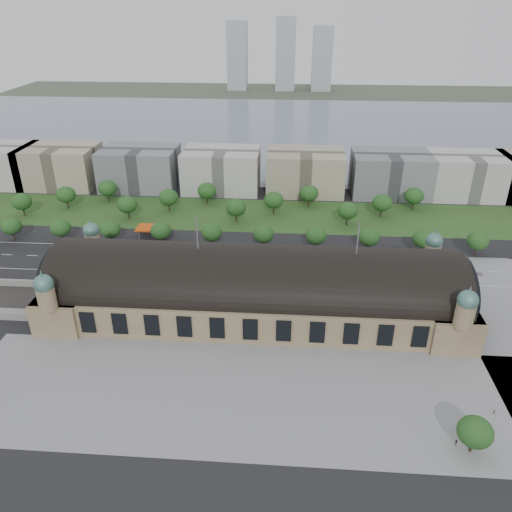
# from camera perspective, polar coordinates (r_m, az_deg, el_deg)

# --- Properties ---
(ground) EXTENTS (900.00, 900.00, 0.00)m
(ground) POSITION_cam_1_polar(r_m,az_deg,el_deg) (186.36, -0.13, -6.40)
(ground) COLOR black
(ground) RESTS_ON ground
(station) EXTENTS (150.00, 48.40, 44.30)m
(station) POSITION_cam_1_polar(r_m,az_deg,el_deg) (180.86, -0.13, -3.69)
(station) COLOR #9E8962
(station) RESTS_ON ground
(plaza_south) EXTENTS (190.00, 48.00, 0.12)m
(plaza_south) POSITION_cam_1_polar(r_m,az_deg,el_deg) (151.44, 2.50, -15.81)
(plaza_south) COLOR gray
(plaza_south) RESTS_ON ground
(road_slab) EXTENTS (260.00, 26.00, 0.10)m
(road_slab) POSITION_cam_1_polar(r_m,az_deg,el_deg) (220.88, -4.57, -0.69)
(road_slab) COLOR black
(road_slab) RESTS_ON ground
(grass_belt) EXTENTS (300.00, 45.00, 0.10)m
(grass_belt) POSITION_cam_1_polar(r_m,az_deg,el_deg) (269.62, -1.83, 4.76)
(grass_belt) COLOR #2E5020
(grass_belt) RESTS_ON ground
(petrol_station) EXTENTS (14.00, 13.00, 5.05)m
(petrol_station) POSITION_cam_1_polar(r_m,az_deg,el_deg) (250.47, -11.40, 3.11)
(petrol_station) COLOR #DB4B0C
(petrol_station) RESTS_ON ground
(lake) EXTENTS (700.00, 320.00, 0.08)m
(lake) POSITION_cam_1_polar(r_m,az_deg,el_deg) (464.36, 2.72, 14.44)
(lake) COLOR slate
(lake) RESTS_ON ground
(far_shore) EXTENTS (700.00, 120.00, 0.14)m
(far_shore) POSITION_cam_1_polar(r_m,az_deg,el_deg) (660.79, 3.28, 18.29)
(far_shore) COLOR #44513D
(far_shore) RESTS_ON ground
(far_tower_left) EXTENTS (24.00, 24.00, 80.00)m
(far_tower_left) POSITION_cam_1_polar(r_m,az_deg,el_deg) (669.41, -2.14, 21.89)
(far_tower_left) COLOR #9EA8B2
(far_tower_left) RESTS_ON ground
(far_tower_mid) EXTENTS (24.00, 24.00, 85.00)m
(far_tower_mid) POSITION_cam_1_polar(r_m,az_deg,el_deg) (665.43, 3.40, 22.04)
(far_tower_mid) COLOR #9EA8B2
(far_tower_mid) RESTS_ON ground
(far_tower_right) EXTENTS (24.00, 24.00, 75.00)m
(far_tower_right) POSITION_cam_1_polar(r_m,az_deg,el_deg) (666.63, 7.55, 21.45)
(far_tower_right) COLOR #9EA8B2
(far_tower_right) RESTS_ON ground
(office_1) EXTENTS (45.00, 32.00, 24.00)m
(office_1) POSITION_cam_1_polar(r_m,az_deg,el_deg) (333.36, -21.48, 9.53)
(office_1) COLOR tan
(office_1) RESTS_ON ground
(office_2) EXTENTS (45.00, 32.00, 24.00)m
(office_2) POSITION_cam_1_polar(r_m,az_deg,el_deg) (315.37, -13.11, 9.77)
(office_2) COLOR gray
(office_2) RESTS_ON ground
(office_3) EXTENTS (45.00, 32.00, 24.00)m
(office_3) POSITION_cam_1_polar(r_m,az_deg,el_deg) (304.61, -3.94, 9.80)
(office_3) COLOR beige
(office_3) RESTS_ON ground
(office_4) EXTENTS (45.00, 32.00, 24.00)m
(office_4) POSITION_cam_1_polar(r_m,az_deg,el_deg) (301.85, 5.63, 9.57)
(office_4) COLOR tan
(office_4) RESTS_ON ground
(office_5) EXTENTS (45.00, 32.00, 24.00)m
(office_5) POSITION_cam_1_polar(r_m,az_deg,el_deg) (307.31, 15.11, 9.08)
(office_5) COLOR gray
(office_5) RESTS_ON ground
(office_6) EXTENTS (45.00, 32.00, 24.00)m
(office_6) POSITION_cam_1_polar(r_m,az_deg,el_deg) (318.92, 23.14, 8.47)
(office_6) COLOR beige
(office_6) RESTS_ON ground
(tree_row_0) EXTENTS (9.60, 9.60, 11.52)m
(tree_row_0) POSITION_cam_1_polar(r_m,az_deg,el_deg) (263.91, -26.17, 3.07)
(tree_row_0) COLOR #2D2116
(tree_row_0) RESTS_ON ground
(tree_row_1) EXTENTS (9.60, 9.60, 11.52)m
(tree_row_1) POSITION_cam_1_polar(r_m,az_deg,el_deg) (252.79, -21.45, 3.02)
(tree_row_1) COLOR #2D2116
(tree_row_1) RESTS_ON ground
(tree_row_2) EXTENTS (9.60, 9.60, 11.52)m
(tree_row_2) POSITION_cam_1_polar(r_m,az_deg,el_deg) (243.53, -16.32, 2.95)
(tree_row_2) COLOR #2D2116
(tree_row_2) RESTS_ON ground
(tree_row_3) EXTENTS (9.60, 9.60, 11.52)m
(tree_row_3) POSITION_cam_1_polar(r_m,az_deg,el_deg) (236.36, -10.85, 2.84)
(tree_row_3) COLOR #2D2116
(tree_row_3) RESTS_ON ground
(tree_row_4) EXTENTS (9.60, 9.60, 11.52)m
(tree_row_4) POSITION_cam_1_polar(r_m,az_deg,el_deg) (231.46, -5.08, 2.71)
(tree_row_4) COLOR #2D2116
(tree_row_4) RESTS_ON ground
(tree_row_5) EXTENTS (9.60, 9.60, 11.52)m
(tree_row_5) POSITION_cam_1_polar(r_m,az_deg,el_deg) (228.99, 0.86, 2.53)
(tree_row_5) COLOR #2D2116
(tree_row_5) RESTS_ON ground
(tree_row_6) EXTENTS (9.60, 9.60, 11.52)m
(tree_row_6) POSITION_cam_1_polar(r_m,az_deg,el_deg) (229.02, 6.87, 2.33)
(tree_row_6) COLOR #2D2116
(tree_row_6) RESTS_ON ground
(tree_row_7) EXTENTS (9.60, 9.60, 11.52)m
(tree_row_7) POSITION_cam_1_polar(r_m,az_deg,el_deg) (231.55, 12.81, 2.11)
(tree_row_7) COLOR #2D2116
(tree_row_7) RESTS_ON ground
(tree_row_8) EXTENTS (9.60, 9.60, 11.52)m
(tree_row_8) POSITION_cam_1_polar(r_m,az_deg,el_deg) (236.50, 18.56, 1.87)
(tree_row_8) COLOR #2D2116
(tree_row_8) RESTS_ON ground
(tree_row_9) EXTENTS (9.60, 9.60, 11.52)m
(tree_row_9) POSITION_cam_1_polar(r_m,az_deg,el_deg) (243.73, 24.02, 1.62)
(tree_row_9) COLOR #2D2116
(tree_row_9) RESTS_ON ground
(tree_belt_0) EXTENTS (10.40, 10.40, 12.48)m
(tree_belt_0) POSITION_cam_1_polar(r_m,az_deg,el_deg) (292.60, -25.21, 5.64)
(tree_belt_0) COLOR #2D2116
(tree_belt_0) RESTS_ON ground
(tree_belt_1) EXTENTS (10.40, 10.40, 12.48)m
(tree_belt_1) POSITION_cam_1_polar(r_m,az_deg,el_deg) (294.00, -20.90, 6.57)
(tree_belt_1) COLOR #2D2116
(tree_belt_1) RESTS_ON ground
(tree_belt_2) EXTENTS (10.40, 10.40, 12.48)m
(tree_belt_2) POSITION_cam_1_polar(r_m,az_deg,el_deg) (297.10, -16.64, 7.45)
(tree_belt_2) COLOR #2D2116
(tree_belt_2) RESTS_ON ground
(tree_belt_3) EXTENTS (10.40, 10.40, 12.48)m
(tree_belt_3) POSITION_cam_1_polar(r_m,az_deg,el_deg) (269.65, -14.50, 5.72)
(tree_belt_3) COLOR #2D2116
(tree_belt_3) RESTS_ON ground
(tree_belt_4) EXTENTS (10.40, 10.40, 12.48)m
(tree_belt_4) POSITION_cam_1_polar(r_m,az_deg,el_deg) (275.13, -9.98, 6.62)
(tree_belt_4) COLOR #2D2116
(tree_belt_4) RESTS_ON ground
(tree_belt_5) EXTENTS (10.40, 10.40, 12.48)m
(tree_belt_5) POSITION_cam_1_polar(r_m,az_deg,el_deg) (282.30, -5.64, 7.45)
(tree_belt_5) COLOR #2D2116
(tree_belt_5) RESTS_ON ground
(tree_belt_6) EXTENTS (10.40, 10.40, 12.48)m
(tree_belt_6) POSITION_cam_1_polar(r_m,az_deg,el_deg) (257.49, -2.31, 5.56)
(tree_belt_6) COLOR #2D2116
(tree_belt_6) RESTS_ON ground
(tree_belt_7) EXTENTS (10.40, 10.40, 12.48)m
(tree_belt_7) POSITION_cam_1_polar(r_m,az_deg,el_deg) (267.31, 2.05, 6.40)
(tree_belt_7) COLOR #2D2116
(tree_belt_7) RESTS_ON ground
(tree_belt_8) EXTENTS (10.40, 10.40, 12.48)m
(tree_belt_8) POSITION_cam_1_polar(r_m,az_deg,el_deg) (278.59, 6.09, 7.15)
(tree_belt_8) COLOR #2D2116
(tree_belt_8) RESTS_ON ground
(tree_belt_9) EXTENTS (10.40, 10.40, 12.48)m
(tree_belt_9) POSITION_cam_1_polar(r_m,az_deg,el_deg) (257.66, 10.44, 5.13)
(tree_belt_9) COLOR #2D2116
(tree_belt_9) RESTS_ON ground
(tree_belt_10) EXTENTS (10.40, 10.40, 12.48)m
(tree_belt_10) POSITION_cam_1_polar(r_m,az_deg,el_deg) (271.49, 14.22, 5.90)
(tree_belt_10) COLOR #2D2116
(tree_belt_10) RESTS_ON ground
(tree_belt_11) EXTENTS (10.40, 10.40, 12.48)m
(tree_belt_11) POSITION_cam_1_polar(r_m,az_deg,el_deg) (286.42, 17.63, 6.57)
(tree_belt_11) COLOR #2D2116
(tree_belt_11) RESTS_ON ground
(tree_plaza_s) EXTENTS (9.00, 9.00, 10.64)m
(tree_plaza_s) POSITION_cam_1_polar(r_m,az_deg,el_deg) (143.60, 23.76, -17.93)
(tree_plaza_s) COLOR #2D2116
(tree_plaza_s) RESTS_ON ground
(traffic_car_2) EXTENTS (5.93, 3.09, 1.59)m
(traffic_car_2) POSITION_cam_1_polar(r_m,az_deg,el_deg) (225.72, -12.45, -0.42)
(traffic_car_2) COLOR black
(traffic_car_2) RESTS_ON ground
(traffic_car_3) EXTENTS (4.54, 1.86, 1.32)m
(traffic_car_3) POSITION_cam_1_polar(r_m,az_deg,el_deg) (232.19, -10.73, 0.54)
(traffic_car_3) COLOR maroon
(traffic_car_3) RESTS_ON ground
(traffic_car_4) EXTENTS (4.71, 2.26, 1.55)m
(traffic_car_4) POSITION_cam_1_polar(r_m,az_deg,el_deg) (211.28, -1.02, -1.75)
(traffic_car_4) COLOR #1B2B4D
(traffic_car_4) RESTS_ON ground
(traffic_car_5) EXTENTS (4.42, 1.67, 1.44)m
(traffic_car_5) POSITION_cam_1_polar(r_m,az_deg,el_deg) (226.41, 14.91, -0.65)
(traffic_car_5) COLOR slate
(traffic_car_5) RESTS_ON ground
(traffic_car_6) EXTENTS (4.74, 2.30, 1.30)m
(traffic_car_6) POSITION_cam_1_polar(r_m,az_deg,el_deg) (229.68, 23.85, -1.80)
(traffic_car_6) COLOR silver
(traffic_car_6) RESTS_ON ground
(parked_car_0) EXTENTS (4.59, 3.63, 1.46)m
(parked_car_0) POSITION_cam_1_polar(r_m,az_deg,el_deg) (217.40, -16.36, -2.09)
(parked_car_0) COLOR black
(parked_car_0) RESTS_ON ground
(parked_car_1) EXTENTS (5.73, 4.39, 1.45)m
(parked_car_1) POSITION_cam_1_polar(r_m,az_deg,el_deg) (218.99, -15.89, -1.79)
(parked_car_1) COLOR maroon
(parked_car_1) RESTS_ON ground
(parked_car_2) EXTENTS (5.46, 3.72, 1.47)m
(parked_car_2) POSITION_cam_1_polar(r_m,az_deg,el_deg) (218.99, -16.28, -1.85)
(parked_car_2) COLOR #191946
(parked_car_2) RESTS_ON ground
(parked_car_3) EXTENTS (5.00, 4.13, 1.61)m
(parked_car_3) POSITION_cam_1_polar(r_m,az_deg,el_deg) (220.24, -16.46, -1.68)
(parked_car_3) COLOR slate
(parked_car_3) RESTS_ON ground
(parked_car_4) EXTENTS (4.55, 4.01, 1.49)m
(parked_car_4) POSITION_cam_1_polar(r_m,az_deg,el_deg) (210.69, -7.31, -2.09)
(parked_car_4) COLOR silver
(parked_car_4) RESTS_ON ground
(parked_car_5) EXTENTS (6.00, 4.49, 1.52)m
(parked_car_5) POSITION_cam_1_polar(r_m,az_deg,el_deg) (209.96, -10.76, -2.49)
(parked_car_5) COLOR gray
(parked_car_5) RESTS_ON ground
(parked_car_6) EXTENTS (5.57, 4.72, 1.53)m
(parked_car_6) POSITION_cam_1_polar(r_m,az_deg,el_deg) (207.83, -8.26, -2.60)
(parked_car_6) COLOR black
(parked_car_6) RESTS_ON ground
(bus_west) EXTENTS (12.51, 3.67, 3.44)m
(bus_west) POSITION_cam_1_polar(r_m,az_deg,el_deg) (211.42, -1.89, -1.45)
(bus_west) COLOR red
(bus_west) RESTS_ON ground
(bus_mid) EXTENTS (11.34, 2.88, 3.14)m
(bus_mid) POSITION_cam_1_polar(r_m,az_deg,el_deg) (210.00, -1.35, -1.70)
(bus_mid) COLOR silver
(bus_mid) RESTS_ON ground
(bus_east) EXTENTS (12.73, 3.14, 3.54)m
(bus_east) POSITION_cam_1_polar(r_m,az_deg,el_deg) (210.03, 6.67, -1.83)
(bus_east) COLOR silver
(bus_east) RESTS_ON ground
(pedestrian_1) EXTENTS (0.51, 0.66, 1.61)m
(pedestrian_1) POSITION_cam_1_polar(r_m,az_deg,el_deg) (160.47, 25.58, -15.76)
(pedestrian_1) COLOR gray
(pedestrian_1) RESTS_ON ground
(pedestrian_4) EXTENTS (1.05, 0.95, 1.54)m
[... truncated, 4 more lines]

